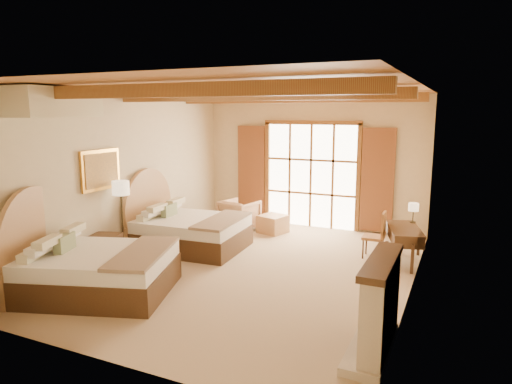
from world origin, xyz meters
The scene contains 19 objects.
floor centered at (0.00, 0.00, 0.00)m, with size 7.00×7.00×0.00m, color tan.
wall_back centered at (0.00, 3.50, 1.60)m, with size 5.50×5.50×0.00m, color beige.
wall_left centered at (-2.75, 0.00, 1.60)m, with size 7.00×7.00×0.00m, color beige.
wall_right centered at (2.75, 0.00, 1.60)m, with size 7.00×7.00×0.00m, color beige.
ceiling centered at (0.00, 0.00, 3.20)m, with size 7.00×7.00×0.00m, color #AA6A37.
ceiling_beams centered at (0.00, 0.00, 3.08)m, with size 5.39×4.60×0.18m, color olive, non-canonical shape.
french_doors centered at (0.00, 3.44, 1.25)m, with size 3.95×0.08×2.60m.
fireplace centered at (2.60, -2.00, 0.51)m, with size 0.46×1.40×1.16m.
painting centered at (-2.70, -0.75, 1.75)m, with size 0.06×0.95×0.75m.
canopy_valance centered at (-2.40, -2.00, 2.95)m, with size 0.70×1.40×0.45m, color beige.
bed_near centered at (-1.87, -1.99, 0.44)m, with size 2.70×2.27×1.46m.
bed_far centered at (-1.83, 0.62, 0.43)m, with size 2.26×1.76×1.42m.
nightstand centered at (-2.45, -1.03, 0.30)m, with size 0.50×0.50×0.60m, color #45311A.
floor_lamp centered at (-2.50, -0.47, 1.29)m, with size 0.32×0.32×1.52m.
armchair centered at (-1.43, 2.37, 0.37)m, with size 0.78×0.80×0.73m, color tan.
ottoman centered at (-0.60, 2.49, 0.21)m, with size 0.57×0.57×0.41m, color #AE8252.
desk centered at (2.46, 1.53, 0.36)m, with size 0.86×1.35×0.67m.
desk_chair centered at (1.91, 1.59, 0.28)m, with size 0.42×0.42×0.92m.
desk_lamp centered at (2.55, 2.01, 0.97)m, with size 0.19×0.19×0.39m.
Camera 1 is at (3.38, -7.14, 2.81)m, focal length 32.00 mm.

